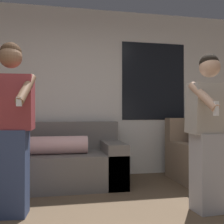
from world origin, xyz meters
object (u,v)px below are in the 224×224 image
at_px(armchair, 203,159).
at_px(person_right, 210,132).
at_px(couch, 46,163).
at_px(person_left, 10,127).

height_order(armchair, person_right, person_right).
distance_m(couch, person_right, 2.19).
distance_m(armchair, person_right, 1.39).
bearing_deg(person_left, person_right, -7.79).
bearing_deg(couch, armchair, -4.07).
bearing_deg(couch, person_left, -105.44).
bearing_deg(person_right, armchair, 62.52).
distance_m(armchair, person_left, 2.78).
xyz_separation_m(couch, person_right, (1.68, -1.32, 0.49)).
height_order(couch, armchair, armchair).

